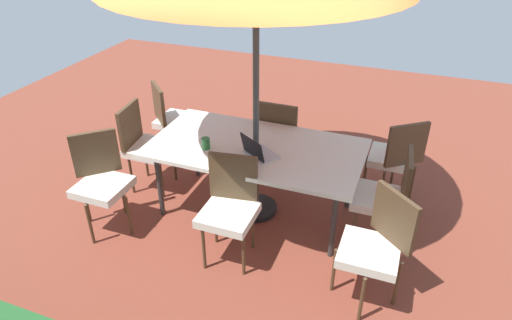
% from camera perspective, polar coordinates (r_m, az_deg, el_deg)
% --- Properties ---
extents(ground_plane, '(10.00, 10.00, 0.02)m').
position_cam_1_polar(ground_plane, '(4.90, -0.00, -6.37)').
color(ground_plane, brown).
extents(dining_table, '(2.09, 1.11, 0.78)m').
position_cam_1_polar(dining_table, '(4.49, -0.00, 1.17)').
color(dining_table, silver).
rests_on(dining_table, ground_plane).
extents(chair_west, '(0.48, 0.47, 0.98)m').
position_cam_1_polar(chair_west, '(4.33, 15.99, -4.14)').
color(chair_west, silver).
rests_on(chair_west, ground_plane).
extents(chair_southwest, '(0.58, 0.58, 0.98)m').
position_cam_1_polar(chair_southwest, '(4.98, 17.06, 0.58)').
color(chair_southwest, silver).
rests_on(chair_southwest, ground_plane).
extents(chair_northeast, '(0.59, 0.59, 0.98)m').
position_cam_1_polar(chair_northeast, '(4.63, -18.82, -2.18)').
color(chair_northeast, silver).
rests_on(chair_northeast, ground_plane).
extents(chair_south, '(0.46, 0.46, 0.98)m').
position_cam_1_polar(chair_south, '(5.19, 3.15, 3.25)').
color(chair_south, silver).
rests_on(chair_south, ground_plane).
extents(chair_north, '(0.48, 0.49, 0.98)m').
position_cam_1_polar(chair_north, '(4.04, -3.31, -5.64)').
color(chair_north, silver).
rests_on(chair_north, ground_plane).
extents(chair_southeast, '(0.59, 0.59, 0.98)m').
position_cam_1_polar(chair_southeast, '(5.67, -10.39, 5.29)').
color(chair_southeast, silver).
rests_on(chair_southeast, ground_plane).
extents(chair_northwest, '(0.59, 0.59, 0.98)m').
position_cam_1_polar(chair_northwest, '(3.76, 14.80, -10.07)').
color(chair_northwest, silver).
rests_on(chair_northwest, ground_plane).
extents(chair_east, '(0.48, 0.47, 0.98)m').
position_cam_1_polar(chair_east, '(5.14, -13.73, 2.08)').
color(chair_east, silver).
rests_on(chair_east, ground_plane).
extents(laptop, '(0.40, 0.38, 0.21)m').
position_cam_1_polar(laptop, '(4.28, 0.29, 1.04)').
color(laptop, '#B7B7BC').
rests_on(laptop, dining_table).
extents(cup, '(0.08, 0.08, 0.11)m').
position_cam_1_polar(cup, '(4.43, -6.30, 2.09)').
color(cup, '#286B33').
rests_on(cup, dining_table).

